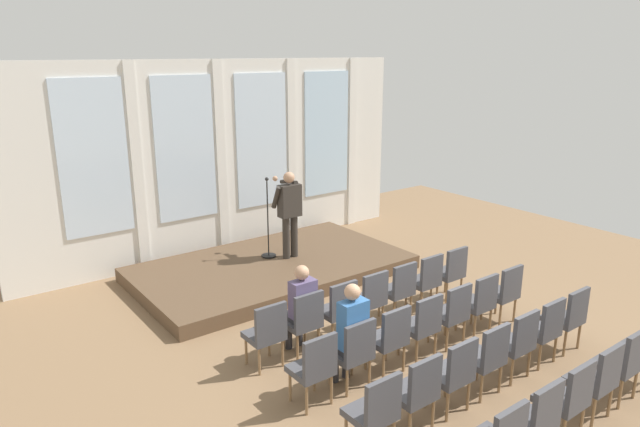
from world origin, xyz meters
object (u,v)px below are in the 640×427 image
at_px(chair_r0_c2, 339,307).
at_px(audience_r1_c1, 350,330).
at_px(chair_r0_c0, 267,331).
at_px(chair_r3_c5, 624,360).
at_px(chair_r0_c3, 370,297).
at_px(chair_r3_c2, 536,416).
at_px(chair_r0_c4, 399,287).
at_px(chair_r1_c0, 314,365).
at_px(chair_r2_c5, 544,327).
at_px(chair_r3_c3, 568,396).
at_px(chair_r2_c0, 375,409).
at_px(chair_r2_c3, 487,355).
at_px(audience_r0_c1, 301,304).
at_px(chair_r0_c5, 426,278).
at_px(chair_r2_c1, 417,389).
at_px(chair_r0_c6, 451,270).
at_px(chair_r3_c4, 598,377).
at_px(chair_r0_c1, 304,319).
at_px(chair_r1_c4, 452,311).
at_px(chair_r1_c1, 354,350).
at_px(chair_r2_c2, 454,371).
at_px(chair_r1_c3, 422,323).
at_px(speaker, 289,208).
at_px(chair_r1_c5, 479,300).
at_px(chair_r2_c6, 569,315).
at_px(chair_r1_c6, 504,290).
at_px(mic_stand, 268,240).
at_px(chair_r1_c2, 390,336).
at_px(chair_r2_c4, 517,340).

distance_m(chair_r0_c2, audience_r1_c1, 1.17).
distance_m(chair_r0_c0, chair_r3_c5, 4.35).
bearing_deg(chair_r0_c3, chair_r3_c2, -100.77).
xyz_separation_m(chair_r0_c4, chair_r1_c0, (-2.40, -1.05, 0.00)).
height_order(chair_r2_c5, chair_r3_c3, same).
distance_m(chair_r2_c0, chair_r2_c5, 3.00).
bearing_deg(chair_r3_c5, chair_r2_c3, 138.78).
bearing_deg(chair_r3_c2, audience_r0_c1, 100.50).
height_order(chair_r0_c5, chair_r2_c1, same).
bearing_deg(chair_r0_c4, chair_r0_c6, 0.00).
bearing_deg(chair_r3_c3, chair_r0_c0, 119.72).
bearing_deg(chair_r3_c2, chair_r3_c4, 0.00).
height_order(chair_r0_c1, chair_r0_c2, same).
bearing_deg(chair_r0_c1, chair_r1_c4, -30.29).
bearing_deg(chair_r3_c5, chair_r1_c1, 138.78).
xyz_separation_m(chair_r0_c4, chair_r2_c2, (-1.20, -2.10, 0.00)).
distance_m(chair_r1_c3, chair_r3_c3, 2.10).
height_order(speaker, chair_r3_c5, speaker).
distance_m(audience_r0_c1, chair_r0_c4, 1.81).
bearing_deg(speaker, chair_r3_c5, -82.54).
relative_size(chair_r0_c4, chair_r3_c2, 1.00).
relative_size(chair_r0_c6, chair_r3_c2, 1.00).
xyz_separation_m(audience_r0_c1, chair_r1_c5, (2.40, -1.13, -0.19)).
distance_m(chair_r0_c5, chair_r3_c3, 3.37).
height_order(chair_r2_c0, chair_r2_c6, same).
xyz_separation_m(chair_r0_c5, chair_r1_c3, (-1.20, -1.05, 0.00)).
distance_m(chair_r1_c1, chair_r1_c6, 3.00).
xyz_separation_m(audience_r0_c1, audience_r1_c1, (0.00, -1.06, 0.04)).
height_order(speaker, chair_r1_c3, speaker).
bearing_deg(chair_r1_c1, chair_r2_c5, -23.65).
distance_m(chair_r0_c4, chair_r3_c3, 3.21).
bearing_deg(chair_r0_c6, chair_r3_c2, -127.27).
bearing_deg(chair_r1_c4, chair_r0_c1, 149.71).
distance_m(chair_r0_c3, chair_r1_c3, 1.05).
bearing_deg(mic_stand, chair_r0_c3, -92.08).
xyz_separation_m(chair_r1_c5, chair_r1_c6, (0.60, 0.00, 0.00)).
bearing_deg(chair_r0_c0, audience_r0_c1, 7.85).
xyz_separation_m(chair_r0_c2, chair_r3_c5, (1.80, -3.15, 0.00)).
distance_m(chair_r0_c2, chair_r0_c3, 0.60).
relative_size(chair_r0_c2, chair_r1_c1, 1.00).
bearing_deg(chair_r1_c5, chair_r1_c6, 0.00).
distance_m(chair_r2_c3, chair_r2_c5, 1.20).
bearing_deg(chair_r1_c2, chair_r2_c4, -41.22).
xyz_separation_m(chair_r0_c5, chair_r2_c6, (0.60, -2.10, 0.00)).
bearing_deg(speaker, chair_r1_c6, -70.21).
bearing_deg(chair_r1_c1, chair_r2_c3, -41.22).
xyz_separation_m(chair_r2_c4, chair_r2_c6, (1.20, 0.00, 0.00)).
bearing_deg(chair_r1_c5, chair_r0_c2, 149.71).
bearing_deg(mic_stand, chair_r1_c1, -107.78).
xyz_separation_m(chair_r2_c2, chair_r2_c5, (1.80, 0.00, 0.00)).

